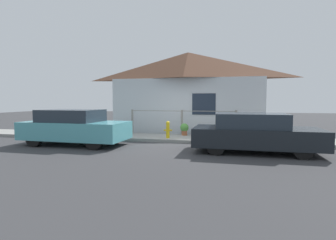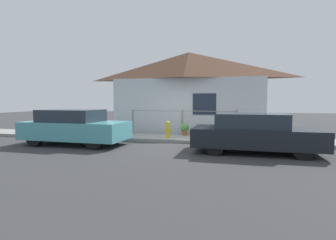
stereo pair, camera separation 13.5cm
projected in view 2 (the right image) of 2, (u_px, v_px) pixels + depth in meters
The scene contains 8 objects.
ground_plane at pixel (175, 143), 10.42m from camera, with size 60.00×60.00×0.00m, color #38383A.
sidewalk at pixel (179, 138), 11.28m from camera, with size 24.00×1.78×0.13m.
house at pixel (188, 70), 13.40m from camera, with size 7.83×2.23×4.18m.
fence at pixel (182, 121), 11.95m from camera, with size 4.90×0.10×1.14m.
car_left at pixel (75, 127), 10.03m from camera, with size 4.00×1.84×1.35m.
car_right at pixel (254, 133), 8.49m from camera, with size 4.03×1.86×1.28m.
fire_hydrant at pixel (168, 129), 10.87m from camera, with size 0.35×0.16×0.71m.
potted_plant_near_hydrant at pixel (185, 129), 11.76m from camera, with size 0.38×0.38×0.54m.
Camera 2 is at (2.17, -10.10, 1.67)m, focal length 28.00 mm.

